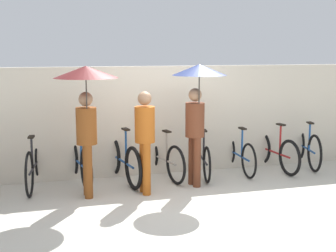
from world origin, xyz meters
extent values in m
plane|color=beige|center=(0.00, 0.00, 0.00)|extent=(30.00, 30.00, 0.00)
cube|color=beige|center=(0.00, 1.84, 1.00)|extent=(13.94, 0.12, 2.00)
torus|color=black|center=(-2.15, 2.05, 0.37)|extent=(0.14, 0.73, 0.73)
torus|color=black|center=(-2.31, 0.97, 0.37)|extent=(0.14, 0.73, 0.73)
cylinder|color=black|center=(-2.23, 1.51, 0.37)|extent=(0.19, 1.09, 0.04)
cylinder|color=black|center=(-2.26, 1.32, 0.62)|extent=(0.04, 0.04, 0.52)
cube|color=black|center=(-2.26, 1.32, 0.90)|extent=(0.12, 0.21, 0.03)
cylinder|color=black|center=(-2.15, 2.05, 0.73)|extent=(0.04, 0.04, 0.73)
cylinder|color=black|center=(-2.15, 2.05, 1.09)|extent=(0.44, 0.09, 0.03)
torus|color=black|center=(-1.55, 2.03, 0.36)|extent=(0.15, 0.73, 0.73)
torus|color=black|center=(-1.42, 1.01, 0.36)|extent=(0.15, 0.73, 0.73)
cylinder|color=#19478C|center=(-1.49, 1.52, 0.36)|extent=(0.17, 1.03, 0.04)
cylinder|color=#19478C|center=(-1.46, 1.34, 0.64)|extent=(0.04, 0.04, 0.56)
cube|color=black|center=(-1.46, 1.34, 0.94)|extent=(0.12, 0.21, 0.03)
cylinder|color=#19478C|center=(-1.55, 2.03, 0.71)|extent=(0.04, 0.04, 0.69)
cylinder|color=#19478C|center=(-1.55, 2.03, 1.05)|extent=(0.44, 0.08, 0.03)
torus|color=black|center=(-0.83, 1.96, 0.36)|extent=(0.18, 0.73, 0.73)
torus|color=black|center=(-0.66, 0.92, 0.36)|extent=(0.18, 0.73, 0.73)
cylinder|color=#19478C|center=(-0.74, 1.44, 0.36)|extent=(0.20, 1.05, 0.04)
cylinder|color=#19478C|center=(-0.71, 1.26, 0.65)|extent=(0.04, 0.04, 0.58)
cube|color=black|center=(-0.71, 1.26, 0.96)|extent=(0.12, 0.21, 0.03)
cylinder|color=#19478C|center=(-0.83, 1.96, 0.67)|extent=(0.04, 0.04, 0.60)
cylinder|color=#19478C|center=(-0.83, 1.96, 0.97)|extent=(0.44, 0.10, 0.03)
torus|color=black|center=(-0.10, 2.06, 0.34)|extent=(0.18, 0.68, 0.68)
torus|color=black|center=(0.10, 1.02, 0.34)|extent=(0.18, 0.68, 0.68)
cylinder|color=#A59E93|center=(0.00, 1.54, 0.34)|extent=(0.24, 1.05, 0.04)
cylinder|color=#A59E93|center=(0.04, 1.36, 0.60)|extent=(0.04, 0.04, 0.52)
cube|color=black|center=(0.04, 1.36, 0.87)|extent=(0.13, 0.21, 0.03)
cylinder|color=#A59E93|center=(-0.10, 2.06, 0.71)|extent=(0.04, 0.04, 0.73)
cylinder|color=#A59E93|center=(-0.10, 2.06, 1.07)|extent=(0.44, 0.11, 0.03)
torus|color=black|center=(0.84, 2.00, 0.32)|extent=(0.16, 0.64, 0.64)
torus|color=black|center=(0.64, 0.95, 0.32)|extent=(0.16, 0.64, 0.64)
cylinder|color=black|center=(0.74, 1.48, 0.32)|extent=(0.24, 1.06, 0.04)
cylinder|color=black|center=(0.71, 1.29, 0.59)|extent=(0.04, 0.04, 0.53)
cube|color=black|center=(0.71, 1.29, 0.86)|extent=(0.13, 0.21, 0.03)
cylinder|color=black|center=(0.84, 2.00, 0.71)|extent=(0.04, 0.04, 0.77)
cylinder|color=black|center=(0.84, 2.00, 1.09)|extent=(0.44, 0.11, 0.03)
torus|color=black|center=(1.51, 2.02, 0.32)|extent=(0.07, 0.65, 0.64)
torus|color=black|center=(1.46, 1.01, 0.32)|extent=(0.07, 0.65, 0.64)
cylinder|color=#19478C|center=(1.49, 1.51, 0.32)|extent=(0.08, 1.01, 0.04)
cylinder|color=#19478C|center=(1.48, 1.34, 0.58)|extent=(0.04, 0.04, 0.52)
cube|color=black|center=(1.48, 1.34, 0.86)|extent=(0.10, 0.20, 0.03)
cylinder|color=#19478C|center=(1.51, 2.02, 0.69)|extent=(0.04, 0.04, 0.74)
cylinder|color=#19478C|center=(1.51, 2.02, 1.06)|extent=(0.44, 0.05, 0.03)
torus|color=black|center=(2.20, 1.96, 0.34)|extent=(0.10, 0.68, 0.67)
torus|color=black|center=(2.26, 0.97, 0.34)|extent=(0.10, 0.68, 0.67)
cylinder|color=maroon|center=(2.23, 1.47, 0.34)|extent=(0.10, 1.00, 0.04)
cylinder|color=maroon|center=(2.24, 1.29, 0.61)|extent=(0.04, 0.04, 0.55)
cube|color=black|center=(2.24, 1.29, 0.90)|extent=(0.10, 0.21, 0.03)
cylinder|color=maroon|center=(2.20, 1.96, 0.69)|extent=(0.04, 0.04, 0.72)
cylinder|color=maroon|center=(2.20, 1.96, 1.05)|extent=(0.44, 0.06, 0.03)
torus|color=black|center=(3.08, 2.02, 0.36)|extent=(0.21, 0.71, 0.72)
torus|color=black|center=(2.86, 1.09, 0.36)|extent=(0.21, 0.71, 0.72)
cylinder|color=#19478C|center=(2.97, 1.56, 0.36)|extent=(0.25, 0.94, 0.04)
cylinder|color=#19478C|center=(2.93, 1.40, 0.62)|extent=(0.04, 0.04, 0.52)
cube|color=black|center=(2.93, 1.40, 0.89)|extent=(0.13, 0.22, 0.03)
cylinder|color=#19478C|center=(3.08, 2.02, 0.72)|extent=(0.04, 0.04, 0.72)
cylinder|color=#19478C|center=(3.08, 2.02, 1.08)|extent=(0.43, 0.13, 0.03)
cylinder|color=brown|center=(-1.42, 0.84, 0.42)|extent=(0.13, 0.13, 0.84)
cylinder|color=brown|center=(-1.42, 0.66, 0.42)|extent=(0.13, 0.13, 0.84)
cylinder|color=brown|center=(-1.42, 0.75, 1.13)|extent=(0.32, 0.32, 0.57)
sphere|color=#997051|center=(-1.42, 0.75, 1.54)|extent=(0.22, 0.22, 0.22)
cylinder|color=#332D28|center=(-1.42, 0.61, 1.52)|extent=(0.02, 0.02, 0.71)
cone|color=#591919|center=(-1.42, 0.61, 1.96)|extent=(0.97, 0.97, 0.18)
cylinder|color=#B25619|center=(-0.52, 0.76, 0.42)|extent=(0.13, 0.13, 0.84)
cylinder|color=#B25619|center=(-0.52, 0.58, 0.42)|extent=(0.13, 0.13, 0.84)
cylinder|color=#B25619|center=(-0.52, 0.67, 1.12)|extent=(0.32, 0.32, 0.57)
sphere|color=#997051|center=(-0.52, 0.67, 1.54)|extent=(0.22, 0.22, 0.22)
cylinder|color=brown|center=(0.37, 0.95, 0.42)|extent=(0.13, 0.13, 0.85)
cylinder|color=brown|center=(0.40, 0.77, 0.42)|extent=(0.13, 0.13, 0.85)
cylinder|color=brown|center=(0.38, 0.86, 1.13)|extent=(0.32, 0.32, 0.58)
sphere|color=tan|center=(0.38, 0.86, 1.55)|extent=(0.22, 0.22, 0.22)
cylinder|color=#332D28|center=(0.40, 0.72, 1.52)|extent=(0.02, 0.02, 0.72)
cone|color=#19234C|center=(0.40, 0.72, 1.97)|extent=(0.89, 0.89, 0.18)
camera|label=1|loc=(-2.17, -6.43, 2.29)|focal=50.00mm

